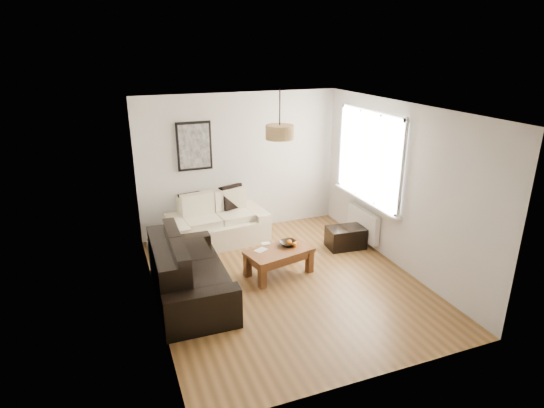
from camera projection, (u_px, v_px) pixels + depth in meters
name	position (u px, v px, depth m)	size (l,w,h in m)	color
floor	(286.00, 281.00, 6.79)	(4.50, 4.50, 0.00)	brown
ceiling	(288.00, 108.00, 5.90)	(3.80, 4.50, 0.00)	white
wall_back	(240.00, 163.00, 8.32)	(3.80, 0.04, 2.60)	silver
wall_front	(376.00, 272.00, 4.37)	(3.80, 0.04, 2.60)	silver
wall_left	(150.00, 219.00, 5.71)	(0.04, 4.50, 2.60)	silver
wall_right	(399.00, 186.00, 6.98)	(0.04, 4.50, 2.60)	silver
window_bay	(370.00, 157.00, 7.57)	(0.14, 1.90, 1.60)	white
radiator	(363.00, 223.00, 7.97)	(0.10, 0.90, 0.52)	white
poster	(194.00, 146.00, 7.87)	(0.62, 0.04, 0.87)	black
pendant_shade	(280.00, 132.00, 6.29)	(0.40, 0.40, 0.20)	tan
loveseat_cream	(217.00, 220.00, 8.00)	(1.71, 0.94, 0.85)	beige
sofa_leather	(190.00, 270.00, 6.24)	(1.98, 0.96, 0.85)	black
coffee_table	(279.00, 262.00, 6.94)	(1.01, 0.55, 0.41)	brown
ottoman	(346.00, 237.00, 7.87)	(0.65, 0.42, 0.37)	black
cushion_left	(190.00, 203.00, 7.94)	(0.38, 0.12, 0.38)	black
cushion_right	(232.00, 197.00, 8.19)	(0.44, 0.14, 0.44)	black
fruit_bowl	(288.00, 243.00, 7.01)	(0.28, 0.28, 0.07)	black
orange_a	(295.00, 245.00, 6.95)	(0.08, 0.08, 0.08)	orange
orange_b	(297.00, 243.00, 7.01)	(0.06, 0.06, 0.06)	orange
orange_c	(289.00, 242.00, 7.04)	(0.09, 0.09, 0.09)	orange
papers	(261.00, 250.00, 6.86)	(0.19, 0.13, 0.01)	white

